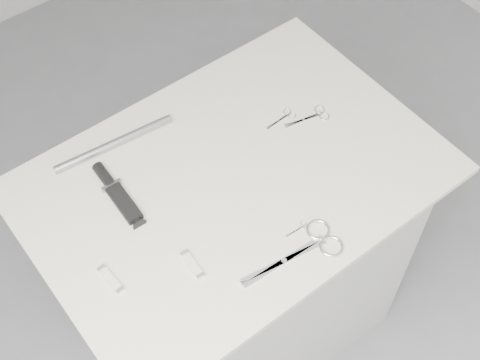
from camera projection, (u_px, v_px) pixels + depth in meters
ground at (236, 328)px, 2.38m from camera, size 4.00×4.00×0.01m
plinth at (235, 268)px, 2.01m from camera, size 0.90×0.60×0.90m
display_board at (234, 179)px, 1.64m from camera, size 1.00×0.70×0.02m
large_shears at (310, 246)px, 1.51m from camera, size 0.25×0.11×0.01m
embroidery_scissors_a at (314, 116)px, 1.74m from camera, size 0.13×0.06×0.00m
embroidery_scissors_b at (284, 117)px, 1.74m from camera, size 0.09×0.04×0.00m
tiny_scissors at (300, 229)px, 1.54m from camera, size 0.06×0.03×0.00m
sheathed_knife at (115, 191)px, 1.60m from camera, size 0.04×0.19×0.02m
pocket_knife_a at (192, 265)px, 1.48m from camera, size 0.02×0.08×0.01m
pocket_knife_b at (111, 280)px, 1.46m from camera, size 0.02×0.08×0.01m
metal_rail at (114, 144)px, 1.68m from camera, size 0.32×0.05×0.02m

